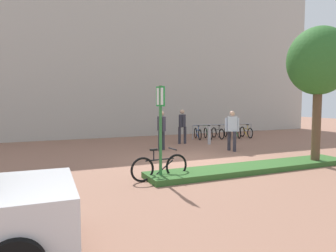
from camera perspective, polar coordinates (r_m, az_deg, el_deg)
ground_plane at (r=11.27m, az=4.72°, el=-6.16°), size 60.00×60.00×0.00m
building_facade at (r=19.14m, az=-7.70°, el=13.23°), size 28.00×1.20×10.00m
planter_strip at (r=9.75m, az=16.10°, el=-7.52°), size 7.00×1.10×0.16m
tree_sidewalk at (r=11.19m, az=26.54°, el=10.69°), size 2.01×2.01×4.53m
parking_sign_post at (r=7.90m, az=-1.42°, el=1.29°), size 0.10×0.36×2.51m
bike_at_sign at (r=8.18m, az=-1.52°, el=-7.72°), size 1.68×0.42×0.86m
bike_rack_cluster at (r=17.77m, az=10.26°, el=-1.18°), size 3.73×1.93×0.83m
bollard_steel at (r=15.13m, az=7.78°, el=-1.73°), size 0.16×0.16×0.90m
person_suited_dark at (r=15.17m, az=2.70°, el=0.34°), size 0.46×0.46×1.72m
person_suited_navy at (r=13.07m, az=-1.23°, el=-0.33°), size 0.38×0.61×1.72m
person_shirt_white at (r=13.15m, az=11.97°, el=-0.39°), size 0.56×0.51×1.72m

